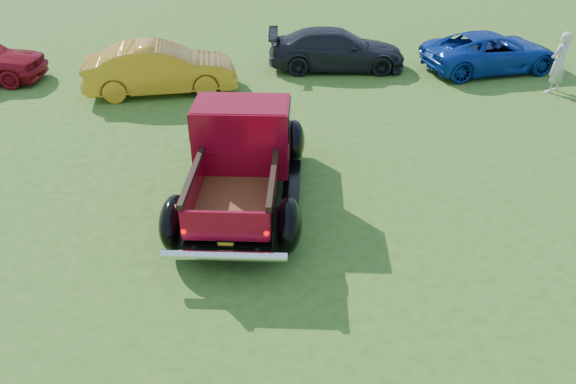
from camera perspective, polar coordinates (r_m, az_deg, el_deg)
The scene contains 6 objects.
ground at distance 9.91m, azimuth -0.07°, elevation -5.32°, with size 120.00×120.00×0.00m, color #365C1A.
pickup_truck at distance 11.11m, azimuth -4.57°, elevation 4.24°, with size 3.00×5.33×1.89m.
show_car_yellow at distance 16.76m, azimuth -12.81°, elevation 12.13°, with size 1.49×4.26×1.40m, color orange.
show_car_grey at distance 18.48m, azimuth 4.95°, elevation 14.24°, with size 1.76×4.32×1.25m, color black.
show_car_blue at distance 19.34m, azimuth 19.96°, elevation 13.23°, with size 2.00×4.34×1.21m, color navy.
spectator at distance 18.05m, azimuth 25.80°, elevation 11.76°, with size 0.64×0.42×1.74m, color beige.
Camera 1 is at (-0.83, -7.98, 5.83)m, focal length 35.00 mm.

